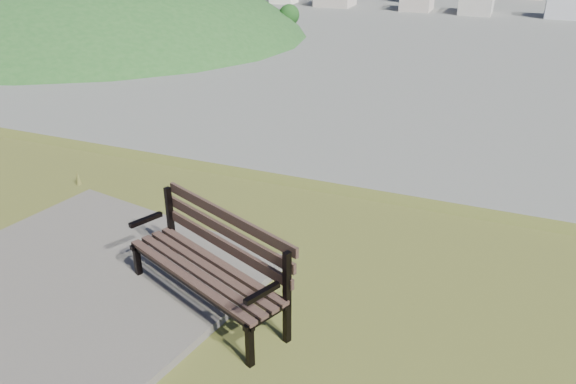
% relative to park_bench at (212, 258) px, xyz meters
% --- Properties ---
extents(park_bench, '(1.81, 1.19, 0.91)m').
position_rel_park_bench_xyz_m(park_bench, '(0.00, 0.00, 0.00)').
color(park_bench, '#412D25').
rests_on(park_bench, hilltop_mesa).
extents(gravel_patch, '(3.79, 4.86, 0.09)m').
position_rel_park_bench_xyz_m(gravel_patch, '(-1.50, -1.00, -0.47)').
color(gravel_patch, '#59554D').
rests_on(gravel_patch, hilltop_mesa).
extents(green_wooded_hill, '(168.88, 135.10, 84.44)m').
position_rel_park_bench_xyz_m(green_wooded_hill, '(-121.13, 123.85, -25.39)').
color(green_wooded_hill, '#1C4319').
rests_on(green_wooded_hill, ground).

